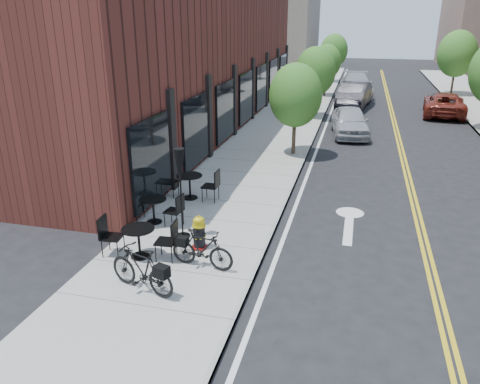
% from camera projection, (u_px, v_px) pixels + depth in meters
% --- Properties ---
extents(ground, '(120.00, 120.00, 0.00)m').
position_uv_depth(ground, '(265.00, 254.00, 11.91)').
color(ground, black).
rests_on(ground, ground).
extents(sidewalk_near, '(4.00, 70.00, 0.12)m').
position_uv_depth(sidewalk_near, '(266.00, 147.00, 21.41)').
color(sidewalk_near, '#9E9B93').
rests_on(sidewalk_near, ground).
extents(building_near, '(5.00, 28.00, 7.00)m').
position_uv_depth(building_near, '(199.00, 59.00, 24.86)').
color(building_near, '#481E17').
rests_on(building_near, ground).
extents(bg_building_left, '(8.00, 14.00, 10.00)m').
position_uv_depth(bg_building_left, '(280.00, 21.00, 55.47)').
color(bg_building_left, '#726656').
rests_on(bg_building_left, ground).
extents(tree_near_a, '(2.20, 2.20, 3.81)m').
position_uv_depth(tree_near_a, '(296.00, 95.00, 19.28)').
color(tree_near_a, '#382B1E').
rests_on(tree_near_a, sidewalk_near).
extents(tree_near_b, '(2.30, 2.30, 3.98)m').
position_uv_depth(tree_near_b, '(315.00, 71.00, 26.49)').
color(tree_near_b, '#382B1E').
rests_on(tree_near_b, sidewalk_near).
extents(tree_near_c, '(2.10, 2.10, 3.67)m').
position_uv_depth(tree_near_c, '(326.00, 62.00, 33.80)').
color(tree_near_c, '#382B1E').
rests_on(tree_near_c, sidewalk_near).
extents(tree_near_d, '(2.40, 2.40, 4.11)m').
position_uv_depth(tree_near_d, '(334.00, 51.00, 40.96)').
color(tree_near_d, '#382B1E').
rests_on(tree_near_d, sidewalk_near).
extents(tree_far_c, '(2.80, 2.80, 4.62)m').
position_uv_depth(tree_far_c, '(457.00, 54.00, 34.20)').
color(tree_far_c, '#382B1E').
rests_on(tree_far_c, sidewalk_far).
extents(fire_hydrant, '(0.47, 0.47, 0.90)m').
position_uv_depth(fire_hydrant, '(199.00, 233.00, 11.84)').
color(fire_hydrant, maroon).
rests_on(fire_hydrant, sidewalk_near).
extents(bicycle_left, '(1.80, 1.00, 1.04)m').
position_uv_depth(bicycle_left, '(141.00, 269.00, 9.96)').
color(bicycle_left, black).
rests_on(bicycle_left, sidewalk_near).
extents(bicycle_right, '(1.61, 0.64, 0.94)m').
position_uv_depth(bicycle_right, '(202.00, 249.00, 10.91)').
color(bicycle_right, black).
rests_on(bicycle_right, sidewalk_near).
extents(bistro_set_a, '(1.88, 0.86, 1.00)m').
position_uv_depth(bistro_set_a, '(139.00, 238.00, 11.38)').
color(bistro_set_a, black).
rests_on(bistro_set_a, sidewalk_near).
extents(bistro_set_b, '(1.81, 0.86, 0.96)m').
position_uv_depth(bistro_set_b, '(153.00, 207.00, 13.30)').
color(bistro_set_b, black).
rests_on(bistro_set_b, sidewalk_near).
extents(bistro_set_c, '(1.92, 0.86, 1.03)m').
position_uv_depth(bistro_set_c, '(190.00, 183.00, 15.06)').
color(bistro_set_c, black).
rests_on(bistro_set_c, sidewalk_near).
extents(patio_umbrella, '(0.40, 0.40, 2.45)m').
position_uv_depth(patio_umbrella, '(180.00, 175.00, 11.98)').
color(patio_umbrella, black).
rests_on(patio_umbrella, sidewalk_near).
extents(parked_car_a, '(2.23, 4.37, 1.42)m').
position_uv_depth(parked_car_a, '(350.00, 121.00, 23.43)').
color(parked_car_a, '#AAACB2').
rests_on(parked_car_a, ground).
extents(parked_car_b, '(2.33, 5.05, 1.60)m').
position_uv_depth(parked_car_b, '(354.00, 95.00, 30.60)').
color(parked_car_b, black).
rests_on(parked_car_b, ground).
extents(parked_car_c, '(2.65, 5.75, 1.63)m').
position_uv_depth(parked_car_c, '(356.00, 85.00, 34.93)').
color(parked_car_c, '#A0A1A5').
rests_on(parked_car_c, ground).
extents(parked_car_far, '(2.79, 5.18, 1.38)m').
position_uv_depth(parked_car_far, '(444.00, 104.00, 28.10)').
color(parked_car_far, maroon).
rests_on(parked_car_far, ground).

